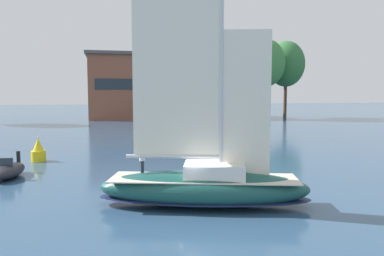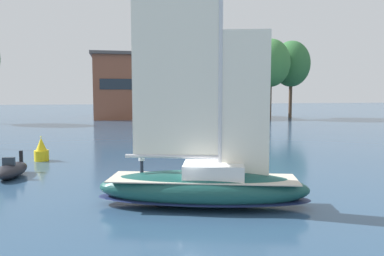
% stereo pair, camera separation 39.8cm
% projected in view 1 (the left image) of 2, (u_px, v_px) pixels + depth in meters
% --- Properties ---
extents(ground_plane, '(400.00, 400.00, 0.00)m').
position_uv_depth(ground_plane, '(204.00, 206.00, 21.11)').
color(ground_plane, '#2D4C6B').
extents(waterfront_building, '(31.95, 17.88, 16.06)m').
position_uv_depth(waterfront_building, '(151.00, 86.00, 96.78)').
color(waterfront_building, brown).
rests_on(waterfront_building, ground).
extents(tree_shore_left, '(9.57, 9.57, 19.71)m').
position_uv_depth(tree_shore_left, '(286.00, 64.00, 96.34)').
color(tree_shore_left, '#4C3828').
rests_on(tree_shore_left, ground).
extents(tree_shore_right, '(9.41, 9.41, 19.37)m').
position_uv_depth(tree_shore_right, '(265.00, 63.00, 90.34)').
color(tree_shore_right, '#4C3828').
rests_on(tree_shore_right, ground).
extents(sailboat_main, '(12.42, 6.52, 16.42)m').
position_uv_depth(sailboat_main, '(204.00, 184.00, 20.99)').
color(sailboat_main, '#194C47').
rests_on(sailboat_main, ground).
extents(motor_tender, '(2.24, 4.59, 1.70)m').
position_uv_depth(motor_tender, '(9.00, 171.00, 28.05)').
color(motor_tender, black).
rests_on(motor_tender, ground).
extents(channel_buoy, '(1.31, 1.31, 2.34)m').
position_uv_depth(channel_buoy, '(38.00, 151.00, 34.87)').
color(channel_buoy, yellow).
rests_on(channel_buoy, ground).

